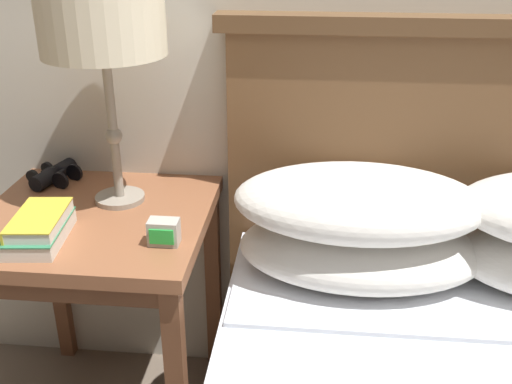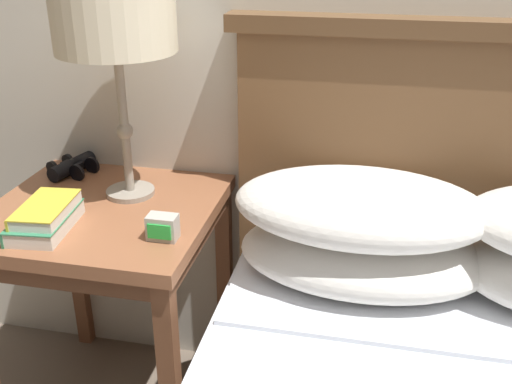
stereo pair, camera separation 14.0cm
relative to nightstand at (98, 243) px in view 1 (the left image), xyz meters
name	(u,v)px [view 1 (the left image)]	position (x,y,z in m)	size (l,w,h in m)	color
nightstand	(98,243)	(0.00, 0.00, 0.00)	(0.58, 0.58, 0.67)	brown
table_lamp	(103,29)	(0.04, 0.08, 0.54)	(0.30, 0.30, 0.53)	gray
book_on_nightstand	(38,233)	(-0.08, -0.15, 0.11)	(0.14, 0.22, 0.04)	silver
book_stacked_on_top	(38,220)	(-0.07, -0.15, 0.14)	(0.13, 0.20, 0.03)	silver
binoculars_pair	(54,174)	(-0.18, 0.18, 0.11)	(0.15, 0.16, 0.05)	black
alarm_clock	(164,232)	(0.22, -0.14, 0.12)	(0.07, 0.05, 0.06)	#B7B2A8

